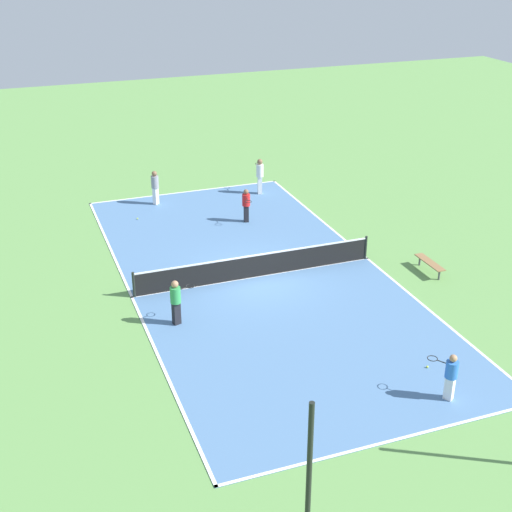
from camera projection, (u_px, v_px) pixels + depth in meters
The scene contains 14 objects.
ground_plane at pixel (256, 277), 27.47m from camera, with size 80.00×80.00×0.00m, color #60934C.
court_surface at pixel (256, 277), 27.46m from camera, with size 9.75×20.66×0.02m.
tennis_net at pixel (256, 265), 27.24m from camera, with size 9.55×0.10×0.99m.
bench at pixel (430, 263), 27.69m from camera, with size 0.36×1.67×0.45m.
player_baseline_gray at pixel (155, 185), 34.21m from camera, with size 0.51×0.51×1.68m.
player_near_blue at pixel (451, 374), 20.04m from camera, with size 0.78×0.97×1.47m.
player_coach_red at pixel (246, 203), 32.20m from camera, with size 0.48×0.97×1.55m.
player_far_green at pixel (176, 299), 23.83m from camera, with size 0.99×0.61×1.63m.
player_far_white at pixel (260, 174), 35.54m from camera, with size 0.52×0.98×1.80m.
tennis_ball_right_alley at pixel (427, 367), 21.78m from camera, with size 0.07×0.07×0.07m, color #CCE033.
tennis_ball_midcourt at pixel (137, 219), 32.80m from camera, with size 0.07×0.07×0.07m, color #CCE033.
tennis_ball_left_sideline at pixel (321, 258), 28.89m from camera, with size 0.07×0.07×0.07m, color #CCE033.
tennis_ball_near_net at pixel (219, 268), 28.06m from camera, with size 0.07×0.07×0.07m, color #CCE033.
fence_post_back_right at pixel (309, 478), 14.76m from camera, with size 0.12×0.12×3.83m.
Camera 1 is at (8.50, 23.04, 12.31)m, focal length 50.00 mm.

